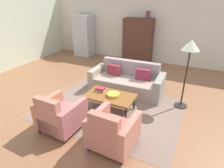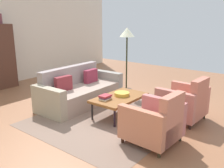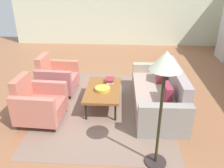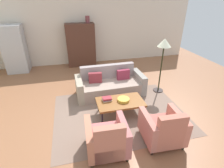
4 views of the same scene
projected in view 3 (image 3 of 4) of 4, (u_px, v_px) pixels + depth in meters
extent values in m
plane|color=#956040|center=(113.00, 102.00, 5.02)|extent=(11.17, 11.17, 0.00)
cube|color=silver|center=(120.00, 8.00, 8.62)|extent=(0.12, 8.23, 2.80)
cube|color=#816759|center=(106.00, 106.00, 4.88)|extent=(3.40, 2.60, 0.01)
cube|color=gray|center=(156.00, 99.00, 4.73)|extent=(1.76, 0.94, 0.42)
cube|color=gray|center=(175.00, 89.00, 4.63)|extent=(1.74, 0.22, 0.86)
cube|color=gray|center=(165.00, 121.00, 3.82)|extent=(0.20, 0.90, 0.62)
cube|color=tan|center=(151.00, 76.00, 5.56)|extent=(0.20, 0.90, 0.62)
cube|color=maroon|center=(167.00, 93.00, 4.16)|extent=(0.41, 0.15, 0.32)
cube|color=maroon|center=(159.00, 74.00, 4.98)|extent=(0.41, 0.16, 0.32)
cylinder|color=black|center=(118.00, 88.00, 5.27)|extent=(0.04, 0.04, 0.35)
cylinder|color=black|center=(115.00, 112.00, 4.32)|extent=(0.04, 0.04, 0.35)
cylinder|color=black|center=(93.00, 87.00, 5.30)|extent=(0.04, 0.04, 0.35)
cylinder|color=black|center=(86.00, 111.00, 4.35)|extent=(0.04, 0.04, 0.35)
cube|color=brown|center=(103.00, 90.00, 4.72)|extent=(1.20, 0.70, 0.05)
cylinder|color=#371D12|center=(77.00, 84.00, 5.74)|extent=(0.05, 0.05, 0.10)
cylinder|color=#302015|center=(70.00, 97.00, 5.13)|extent=(0.05, 0.05, 0.10)
cylinder|color=#342A1A|center=(51.00, 83.00, 5.80)|extent=(0.05, 0.05, 0.10)
cylinder|color=black|center=(41.00, 95.00, 5.19)|extent=(0.05, 0.05, 0.10)
cube|color=#C16766|center=(59.00, 82.00, 5.38)|extent=(0.60, 0.82, 0.30)
cube|color=#BE735D|center=(44.00, 72.00, 5.31)|extent=(0.57, 0.17, 0.78)
cube|color=#BD7357|center=(63.00, 71.00, 5.63)|extent=(0.16, 0.80, 0.56)
cube|color=#B46966|center=(53.00, 83.00, 5.02)|extent=(0.16, 0.80, 0.56)
cylinder|color=#2D1923|center=(66.00, 109.00, 4.65)|extent=(0.05, 0.05, 0.10)
cylinder|color=#2F2911|center=(54.00, 130.00, 4.04)|extent=(0.05, 0.05, 0.10)
cylinder|color=#311D19|center=(33.00, 107.00, 4.72)|extent=(0.05, 0.05, 0.10)
cylinder|color=#2E2D1F|center=(18.00, 127.00, 4.11)|extent=(0.05, 0.05, 0.10)
cube|color=#B56156|center=(42.00, 109.00, 4.30)|extent=(0.60, 0.83, 0.30)
cube|color=#BC6C58|center=(23.00, 97.00, 4.23)|extent=(0.57, 0.17, 0.78)
cube|color=#BB6F62|center=(47.00, 94.00, 4.55)|extent=(0.16, 0.80, 0.56)
cube|color=#C57462|center=(33.00, 113.00, 3.94)|extent=(0.16, 0.80, 0.56)
cylinder|color=gold|center=(103.00, 89.00, 4.62)|extent=(0.31, 0.31, 0.07)
cube|color=beige|center=(110.00, 82.00, 4.99)|extent=(0.25, 0.19, 0.03)
cube|color=#62456E|center=(110.00, 80.00, 4.98)|extent=(0.21, 0.16, 0.03)
cube|color=maroon|center=(110.00, 79.00, 4.96)|extent=(0.23, 0.18, 0.03)
cylinder|color=#2E2423|center=(155.00, 162.00, 3.40)|extent=(0.32, 0.32, 0.03)
cylinder|color=black|center=(160.00, 120.00, 3.08)|extent=(0.04, 0.04, 1.45)
cone|color=silver|center=(166.00, 61.00, 2.72)|extent=(0.40, 0.40, 0.24)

